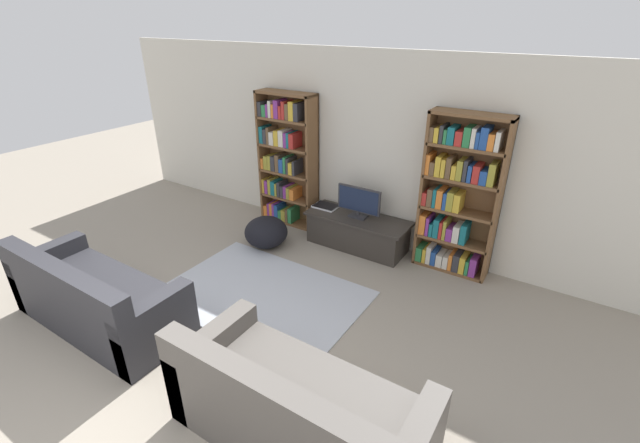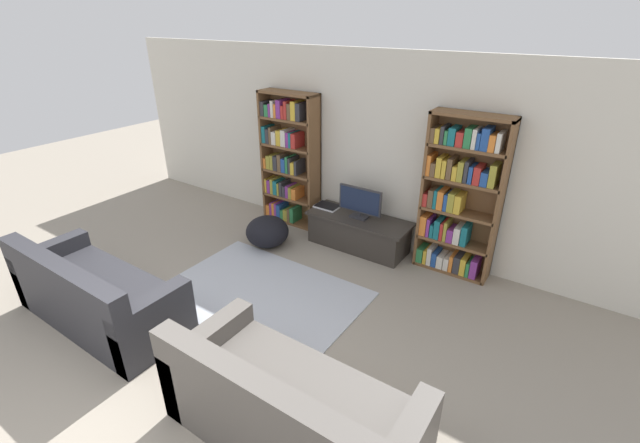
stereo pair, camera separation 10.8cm
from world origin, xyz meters
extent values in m
cube|color=silver|center=(0.00, 4.23, 1.30)|extent=(8.80, 0.06, 2.60)
cube|color=brown|center=(-1.59, 4.03, 1.00)|extent=(0.04, 0.30, 2.00)
cube|color=brown|center=(-0.71, 4.03, 1.00)|extent=(0.04, 0.30, 2.00)
cube|color=brown|center=(-1.15, 4.16, 1.00)|extent=(0.92, 0.04, 2.00)
cube|color=brown|center=(-1.15, 4.03, 1.98)|extent=(0.92, 0.30, 0.04)
cube|color=brown|center=(-1.15, 4.03, 0.02)|extent=(0.88, 0.30, 0.04)
cube|color=orange|center=(-1.54, 4.02, 0.12)|extent=(0.07, 0.24, 0.18)
cube|color=#7F338C|center=(-1.48, 4.02, 0.15)|extent=(0.04, 0.24, 0.23)
cube|color=orange|center=(-1.43, 4.02, 0.15)|extent=(0.05, 0.24, 0.23)
cube|color=#7F338C|center=(-1.38, 4.02, 0.16)|extent=(0.04, 0.24, 0.24)
cube|color=#234C99|center=(-1.32, 4.02, 0.15)|extent=(0.07, 0.24, 0.23)
cube|color=#2D7F47|center=(-1.25, 4.02, 0.12)|extent=(0.05, 0.24, 0.16)
cube|color=#9E9333|center=(-1.18, 4.02, 0.13)|extent=(0.08, 0.24, 0.18)
cube|color=brown|center=(-1.12, 4.02, 0.14)|extent=(0.04, 0.24, 0.21)
cube|color=#2D7F47|center=(-1.06, 4.02, 0.15)|extent=(0.07, 0.24, 0.24)
cube|color=brown|center=(-1.15, 4.03, 0.42)|extent=(0.88, 0.30, 0.04)
cube|color=gold|center=(-1.55, 4.02, 0.55)|extent=(0.04, 0.24, 0.22)
cube|color=#7F338C|center=(-1.50, 4.02, 0.54)|extent=(0.06, 0.24, 0.21)
cube|color=#9E9333|center=(-1.43, 4.02, 0.56)|extent=(0.05, 0.24, 0.24)
cube|color=#196B75|center=(-1.37, 4.02, 0.54)|extent=(0.07, 0.24, 0.22)
cube|color=#9E9333|center=(-1.31, 4.02, 0.53)|extent=(0.04, 0.24, 0.20)
cube|color=#333338|center=(-1.26, 4.02, 0.55)|extent=(0.05, 0.24, 0.23)
cube|color=#333338|center=(-1.20, 4.02, 0.53)|extent=(0.06, 0.24, 0.18)
cube|color=#7F338C|center=(-1.14, 4.02, 0.53)|extent=(0.05, 0.24, 0.19)
cube|color=#9E9333|center=(-1.08, 4.02, 0.53)|extent=(0.06, 0.24, 0.18)
cube|color=orange|center=(-1.01, 4.02, 0.52)|extent=(0.08, 0.24, 0.17)
cube|color=brown|center=(-1.15, 4.03, 0.82)|extent=(0.88, 0.30, 0.04)
cube|color=orange|center=(-1.55, 4.02, 0.91)|extent=(0.05, 0.24, 0.16)
cube|color=#9E9333|center=(-1.48, 4.02, 0.94)|extent=(0.07, 0.24, 0.21)
cube|color=#9E9333|center=(-1.41, 4.02, 0.94)|extent=(0.05, 0.24, 0.22)
cube|color=#333338|center=(-1.34, 4.02, 0.95)|extent=(0.08, 0.24, 0.22)
cube|color=brown|center=(-1.26, 4.02, 0.96)|extent=(0.07, 0.24, 0.26)
cube|color=#234C99|center=(-1.19, 4.02, 0.94)|extent=(0.07, 0.24, 0.21)
cube|color=#2D7F47|center=(-1.12, 4.02, 0.96)|extent=(0.04, 0.24, 0.25)
cube|color=#333338|center=(-1.07, 4.02, 0.95)|extent=(0.04, 0.24, 0.24)
cube|color=gold|center=(-1.02, 4.02, 0.92)|extent=(0.07, 0.24, 0.18)
cube|color=#333338|center=(-0.96, 4.02, 0.94)|extent=(0.04, 0.24, 0.22)
cube|color=brown|center=(-1.15, 4.03, 1.22)|extent=(0.88, 0.30, 0.04)
cube|color=#196B75|center=(-1.54, 4.02, 1.36)|extent=(0.07, 0.24, 0.24)
cube|color=#333338|center=(-1.47, 4.02, 1.34)|extent=(0.06, 0.24, 0.21)
cube|color=brown|center=(-1.41, 4.02, 1.36)|extent=(0.04, 0.24, 0.25)
cube|color=silver|center=(-1.35, 4.02, 1.33)|extent=(0.08, 0.24, 0.19)
cube|color=gold|center=(-1.26, 4.02, 1.34)|extent=(0.08, 0.24, 0.22)
cube|color=silver|center=(-1.17, 4.02, 1.35)|extent=(0.08, 0.24, 0.24)
cube|color=#7F338C|center=(-1.10, 4.02, 1.34)|extent=(0.05, 0.24, 0.21)
cube|color=#196B75|center=(-1.05, 4.02, 1.34)|extent=(0.04, 0.24, 0.22)
cube|color=#B72D28|center=(-0.99, 4.02, 1.34)|extent=(0.07, 0.24, 0.21)
cube|color=brown|center=(-1.15, 4.03, 1.61)|extent=(0.88, 0.30, 0.04)
cube|color=#333338|center=(-1.54, 4.02, 1.74)|extent=(0.07, 0.24, 0.20)
cube|color=#2D7F47|center=(-1.46, 4.02, 1.72)|extent=(0.07, 0.24, 0.17)
cube|color=#7F338C|center=(-1.40, 4.02, 1.72)|extent=(0.04, 0.24, 0.18)
cube|color=silver|center=(-1.35, 4.02, 1.75)|extent=(0.05, 0.24, 0.23)
cube|color=orange|center=(-1.30, 4.02, 1.73)|extent=(0.04, 0.24, 0.19)
cube|color=#7F338C|center=(-1.24, 4.02, 1.76)|extent=(0.08, 0.24, 0.25)
cube|color=#B72D28|center=(-1.17, 4.02, 1.72)|extent=(0.05, 0.24, 0.18)
cube|color=#B72D28|center=(-1.11, 4.02, 1.76)|extent=(0.05, 0.24, 0.25)
cube|color=brown|center=(-1.05, 4.02, 1.74)|extent=(0.06, 0.24, 0.22)
cube|color=gold|center=(-0.98, 4.02, 1.76)|extent=(0.08, 0.24, 0.26)
cube|color=#333338|center=(-0.90, 4.02, 1.75)|extent=(0.07, 0.24, 0.24)
cube|color=brown|center=(0.97, 4.03, 1.00)|extent=(0.04, 0.30, 2.00)
cube|color=brown|center=(1.86, 4.03, 1.00)|extent=(0.04, 0.30, 2.00)
cube|color=brown|center=(1.42, 4.16, 1.00)|extent=(0.92, 0.04, 2.00)
cube|color=brown|center=(1.42, 4.03, 1.98)|extent=(0.92, 0.30, 0.04)
cube|color=brown|center=(1.42, 4.03, 0.02)|extent=(0.88, 0.30, 0.04)
cube|color=#2D7F47|center=(1.03, 4.02, 0.13)|extent=(0.08, 0.24, 0.19)
cube|color=gold|center=(1.11, 4.02, 0.13)|extent=(0.04, 0.24, 0.19)
cube|color=silver|center=(1.16, 4.02, 0.16)|extent=(0.06, 0.24, 0.24)
cube|color=#234C99|center=(1.23, 4.02, 0.13)|extent=(0.06, 0.24, 0.19)
cube|color=silver|center=(1.30, 4.02, 0.12)|extent=(0.08, 0.24, 0.17)
cube|color=silver|center=(1.39, 4.02, 0.12)|extent=(0.07, 0.24, 0.17)
cube|color=orange|center=(1.45, 4.02, 0.14)|extent=(0.05, 0.24, 0.22)
cube|color=#333338|center=(1.52, 4.02, 0.15)|extent=(0.08, 0.24, 0.23)
cube|color=gold|center=(1.59, 4.02, 0.15)|extent=(0.07, 0.24, 0.22)
cube|color=#2D7F47|center=(1.66, 4.02, 0.13)|extent=(0.04, 0.24, 0.19)
cube|color=#7F338C|center=(1.72, 4.02, 0.16)|extent=(0.08, 0.24, 0.24)
cube|color=brown|center=(1.42, 4.03, 0.42)|extent=(0.88, 0.30, 0.04)
cube|color=orange|center=(1.03, 4.02, 0.56)|extent=(0.08, 0.24, 0.26)
cube|color=#7F338C|center=(1.10, 4.02, 0.55)|extent=(0.04, 0.24, 0.24)
cube|color=#196B75|center=(1.15, 4.02, 0.52)|extent=(0.04, 0.24, 0.17)
cube|color=#196B75|center=(1.21, 4.02, 0.56)|extent=(0.07, 0.24, 0.25)
cube|color=#B72D28|center=(1.27, 4.02, 0.55)|extent=(0.04, 0.24, 0.23)
cube|color=#9E9333|center=(1.32, 4.02, 0.56)|extent=(0.04, 0.24, 0.25)
cube|color=#7F338C|center=(1.38, 4.02, 0.52)|extent=(0.08, 0.24, 0.17)
cube|color=silver|center=(1.46, 4.02, 0.54)|extent=(0.08, 0.24, 0.21)
cube|color=#196B75|center=(1.55, 4.02, 0.56)|extent=(0.07, 0.24, 0.25)
cube|color=brown|center=(1.42, 4.03, 0.82)|extent=(0.88, 0.30, 0.04)
cube|color=#B72D28|center=(1.02, 4.02, 0.92)|extent=(0.06, 0.24, 0.16)
cube|color=brown|center=(1.09, 4.02, 0.95)|extent=(0.06, 0.24, 0.22)
cube|color=#196B75|center=(1.15, 4.02, 0.95)|extent=(0.04, 0.24, 0.23)
cube|color=orange|center=(1.21, 4.02, 0.95)|extent=(0.07, 0.24, 0.23)
cube|color=#234C99|center=(1.27, 4.02, 0.94)|extent=(0.04, 0.24, 0.21)
cube|color=#9E9333|center=(1.34, 4.02, 0.95)|extent=(0.08, 0.24, 0.24)
cube|color=gold|center=(1.42, 4.02, 0.95)|extent=(0.08, 0.24, 0.22)
cube|color=brown|center=(1.42, 4.03, 1.22)|extent=(0.88, 0.30, 0.04)
cube|color=orange|center=(1.02, 4.02, 1.36)|extent=(0.05, 0.24, 0.25)
cube|color=brown|center=(1.07, 4.02, 1.31)|extent=(0.06, 0.24, 0.16)
cube|color=gold|center=(1.14, 4.02, 1.35)|extent=(0.06, 0.24, 0.24)
cube|color=gold|center=(1.20, 4.02, 1.34)|extent=(0.05, 0.24, 0.22)
cube|color=brown|center=(1.26, 4.02, 1.36)|extent=(0.06, 0.24, 0.25)
cube|color=gold|center=(1.33, 4.02, 1.32)|extent=(0.05, 0.24, 0.17)
cube|color=#9E9333|center=(1.39, 4.02, 1.35)|extent=(0.07, 0.24, 0.24)
cube|color=#333338|center=(1.46, 4.02, 1.36)|extent=(0.04, 0.24, 0.25)
cube|color=#234C99|center=(1.51, 4.02, 1.33)|extent=(0.05, 0.24, 0.20)
cube|color=#B72D28|center=(1.58, 4.02, 1.34)|extent=(0.08, 0.24, 0.21)
cube|color=#234C99|center=(1.66, 4.02, 1.31)|extent=(0.08, 0.24, 0.16)
cube|color=#9E9333|center=(1.74, 4.02, 1.36)|extent=(0.07, 0.24, 0.26)
cube|color=brown|center=(1.42, 4.03, 1.61)|extent=(0.88, 0.30, 0.04)
cube|color=brown|center=(1.02, 4.02, 1.72)|extent=(0.05, 0.24, 0.17)
cube|color=gold|center=(1.08, 4.02, 1.72)|extent=(0.05, 0.24, 0.17)
cube|color=#333338|center=(1.13, 4.02, 1.73)|extent=(0.04, 0.24, 0.20)
cube|color=#2D7F47|center=(1.18, 4.02, 1.71)|extent=(0.04, 0.24, 0.16)
cube|color=#196B75|center=(1.24, 4.02, 1.73)|extent=(0.08, 0.24, 0.20)
cube|color=#B72D28|center=(1.33, 4.02, 1.72)|extent=(0.08, 0.24, 0.17)
cube|color=#2D7F47|center=(1.42, 4.02, 1.74)|extent=(0.08, 0.24, 0.22)
cube|color=silver|center=(1.49, 4.02, 1.74)|extent=(0.05, 0.24, 0.22)
cube|color=#234C99|center=(1.54, 4.02, 1.73)|extent=(0.04, 0.24, 0.18)
cube|color=#234C99|center=(1.60, 4.02, 1.75)|extent=(0.08, 0.24, 0.24)
cube|color=orange|center=(1.68, 4.02, 1.72)|extent=(0.07, 0.24, 0.18)
cube|color=silver|center=(1.74, 4.02, 1.74)|extent=(0.05, 0.24, 0.21)
cube|color=#332D28|center=(0.13, 3.89, 0.21)|extent=(1.36, 0.52, 0.42)
cube|color=#332D28|center=(0.13, 3.89, 0.44)|extent=(1.45, 0.56, 0.04)
cube|color=#2D2D33|center=(0.13, 3.90, 0.47)|extent=(0.24, 0.16, 0.03)
cylinder|color=#2D2D33|center=(0.13, 3.90, 0.51)|extent=(0.04, 0.04, 0.05)
cube|color=#2D2D33|center=(0.13, 3.90, 0.71)|extent=(0.63, 0.04, 0.35)
cube|color=#19233D|center=(0.13, 3.88, 0.71)|extent=(0.58, 0.00, 0.32)
cube|color=silver|center=(-0.42, 3.94, 0.47)|extent=(0.35, 0.25, 0.02)
cube|color=black|center=(-0.42, 3.94, 0.48)|extent=(0.33, 0.24, 0.00)
cube|color=#B2B7C1|center=(-0.23, 2.25, 0.01)|extent=(2.28, 1.58, 0.02)
cube|color=#2D2D33|center=(-1.35, 0.98, 0.23)|extent=(2.01, 0.83, 0.46)
cube|color=#2D2D33|center=(-1.35, 0.66, 0.66)|extent=(2.01, 0.18, 0.41)
cube|color=#2D2D33|center=(-2.26, 0.98, 0.32)|extent=(0.18, 0.83, 0.64)
cube|color=#2D2D33|center=(-0.43, 0.98, 0.32)|extent=(0.18, 0.83, 0.64)
cube|color=#56514C|center=(1.20, 0.99, 0.23)|extent=(1.95, 0.90, 0.46)
cube|color=#56514C|center=(1.20, 0.63, 0.67)|extent=(1.95, 0.18, 0.42)
cube|color=#56514C|center=(0.32, 0.99, 0.32)|extent=(0.18, 0.90, 0.64)
ellipsoid|color=black|center=(-0.95, 3.21, 0.21)|extent=(0.60, 0.60, 0.43)
camera|label=1|loc=(2.56, -0.85, 2.98)|focal=24.00mm
camera|label=2|loc=(2.65, -0.79, 2.98)|focal=24.00mm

